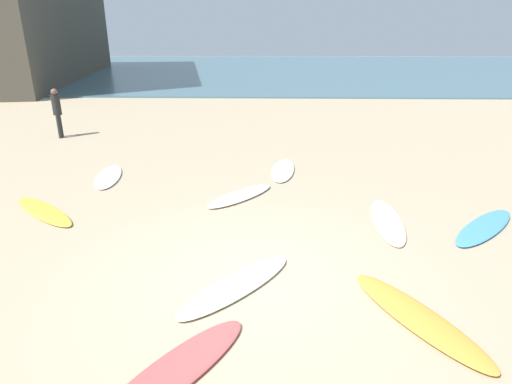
{
  "coord_description": "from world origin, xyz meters",
  "views": [
    {
      "loc": [
        0.27,
        -5.49,
        3.48
      ],
      "look_at": [
        0.03,
        2.87,
        0.3
      ],
      "focal_mm": 29.77,
      "sensor_mm": 36.0,
      "label": 1
    }
  ],
  "objects_px": {
    "surfboard_0": "(283,170)",
    "surfboard_1": "(237,285)",
    "surfboard_6": "(387,221)",
    "beachgoer_near": "(57,111)",
    "surfboard_5": "(175,370)",
    "surfboard_7": "(484,227)",
    "surfboard_2": "(44,211)",
    "surfboard_4": "(417,317)",
    "surfboard_8": "(108,177)",
    "surfboard_3": "(240,196)"
  },
  "relations": [
    {
      "from": "surfboard_4",
      "to": "beachgoer_near",
      "type": "xyz_separation_m",
      "value": [
        -9.16,
        9.76,
        0.88
      ]
    },
    {
      "from": "surfboard_6",
      "to": "surfboard_7",
      "type": "distance_m",
      "value": 1.77
    },
    {
      "from": "surfboard_1",
      "to": "surfboard_3",
      "type": "height_order",
      "value": "surfboard_3"
    },
    {
      "from": "surfboard_8",
      "to": "surfboard_2",
      "type": "bearing_deg",
      "value": 65.57
    },
    {
      "from": "surfboard_1",
      "to": "beachgoer_near",
      "type": "xyz_separation_m",
      "value": [
        -6.79,
        9.09,
        0.89
      ]
    },
    {
      "from": "beachgoer_near",
      "to": "surfboard_3",
      "type": "bearing_deg",
      "value": -149.1
    },
    {
      "from": "surfboard_5",
      "to": "beachgoer_near",
      "type": "bearing_deg",
      "value": 156.86
    },
    {
      "from": "surfboard_3",
      "to": "surfboard_6",
      "type": "relative_size",
      "value": 0.89
    },
    {
      "from": "surfboard_7",
      "to": "surfboard_3",
      "type": "bearing_deg",
      "value": -152.7
    },
    {
      "from": "surfboard_4",
      "to": "surfboard_7",
      "type": "height_order",
      "value": "surfboard_4"
    },
    {
      "from": "surfboard_0",
      "to": "surfboard_1",
      "type": "height_order",
      "value": "surfboard_1"
    },
    {
      "from": "surfboard_2",
      "to": "surfboard_0",
      "type": "bearing_deg",
      "value": -19.9
    },
    {
      "from": "surfboard_2",
      "to": "surfboard_5",
      "type": "relative_size",
      "value": 1.06
    },
    {
      "from": "surfboard_0",
      "to": "surfboard_2",
      "type": "height_order",
      "value": "same"
    },
    {
      "from": "surfboard_1",
      "to": "beachgoer_near",
      "type": "bearing_deg",
      "value": 167.55
    },
    {
      "from": "surfboard_8",
      "to": "surfboard_1",
      "type": "bearing_deg",
      "value": 116.02
    },
    {
      "from": "surfboard_1",
      "to": "surfboard_4",
      "type": "distance_m",
      "value": 2.47
    },
    {
      "from": "surfboard_4",
      "to": "surfboard_7",
      "type": "xyz_separation_m",
      "value": [
        2.14,
        2.75,
        -0.01
      ]
    },
    {
      "from": "surfboard_4",
      "to": "surfboard_8",
      "type": "bearing_deg",
      "value": -71.66
    },
    {
      "from": "surfboard_6",
      "to": "beachgoer_near",
      "type": "xyz_separation_m",
      "value": [
        -9.55,
        6.77,
        0.9
      ]
    },
    {
      "from": "surfboard_4",
      "to": "surfboard_7",
      "type": "relative_size",
      "value": 0.99
    },
    {
      "from": "surfboard_5",
      "to": "surfboard_7",
      "type": "distance_m",
      "value": 6.3
    },
    {
      "from": "surfboard_2",
      "to": "beachgoer_near",
      "type": "xyz_separation_m",
      "value": [
        -2.65,
        6.5,
        0.89
      ]
    },
    {
      "from": "surfboard_7",
      "to": "surfboard_1",
      "type": "bearing_deg",
      "value": -110.43
    },
    {
      "from": "surfboard_1",
      "to": "surfboard_4",
      "type": "relative_size",
      "value": 0.97
    },
    {
      "from": "surfboard_3",
      "to": "surfboard_7",
      "type": "distance_m",
      "value": 4.91
    },
    {
      "from": "surfboard_0",
      "to": "surfboard_7",
      "type": "distance_m",
      "value": 4.99
    },
    {
      "from": "surfboard_2",
      "to": "surfboard_7",
      "type": "xyz_separation_m",
      "value": [
        8.65,
        -0.5,
        -0.0
      ]
    },
    {
      "from": "surfboard_0",
      "to": "surfboard_5",
      "type": "xyz_separation_m",
      "value": [
        -1.38,
        -7.11,
        -0.0
      ]
    },
    {
      "from": "surfboard_7",
      "to": "surfboard_0",
      "type": "bearing_deg",
      "value": -177.69
    },
    {
      "from": "surfboard_2",
      "to": "surfboard_5",
      "type": "distance_m",
      "value": 5.55
    },
    {
      "from": "surfboard_1",
      "to": "surfboard_5",
      "type": "bearing_deg",
      "value": -67.52
    },
    {
      "from": "surfboard_7",
      "to": "surfboard_5",
      "type": "bearing_deg",
      "value": -98.81
    },
    {
      "from": "surfboard_7",
      "to": "surfboard_8",
      "type": "bearing_deg",
      "value": -153.79
    },
    {
      "from": "surfboard_2",
      "to": "surfboard_8",
      "type": "distance_m",
      "value": 2.29
    },
    {
      "from": "surfboard_5",
      "to": "surfboard_6",
      "type": "distance_m",
      "value": 5.17
    },
    {
      "from": "surfboard_6",
      "to": "surfboard_2",
      "type": "bearing_deg",
      "value": 2.59
    },
    {
      "from": "surfboard_5",
      "to": "surfboard_7",
      "type": "xyz_separation_m",
      "value": [
        5.06,
        3.74,
        0.0
      ]
    },
    {
      "from": "surfboard_3",
      "to": "surfboard_8",
      "type": "height_order",
      "value": "surfboard_3"
    },
    {
      "from": "surfboard_0",
      "to": "surfboard_6",
      "type": "height_order",
      "value": "surfboard_0"
    },
    {
      "from": "beachgoer_near",
      "to": "surfboard_5",
      "type": "bearing_deg",
      "value": -169.06
    },
    {
      "from": "surfboard_8",
      "to": "surfboard_6",
      "type": "bearing_deg",
      "value": 147.86
    },
    {
      "from": "surfboard_4",
      "to": "surfboard_8",
      "type": "xyz_separation_m",
      "value": [
        -5.97,
        5.47,
        -0.01
      ]
    },
    {
      "from": "surfboard_7",
      "to": "beachgoer_near",
      "type": "relative_size",
      "value": 1.36
    },
    {
      "from": "surfboard_5",
      "to": "surfboard_2",
      "type": "bearing_deg",
      "value": 166.97
    },
    {
      "from": "surfboard_2",
      "to": "surfboard_7",
      "type": "distance_m",
      "value": 8.67
    },
    {
      "from": "surfboard_1",
      "to": "surfboard_5",
      "type": "xyz_separation_m",
      "value": [
        -0.55,
        -1.65,
        -0.0
      ]
    },
    {
      "from": "surfboard_3",
      "to": "surfboard_7",
      "type": "bearing_deg",
      "value": -156.88
    },
    {
      "from": "surfboard_0",
      "to": "surfboard_5",
      "type": "distance_m",
      "value": 7.24
    },
    {
      "from": "surfboard_7",
      "to": "surfboard_8",
      "type": "xyz_separation_m",
      "value": [
        -8.11,
        2.72,
        -0.0
      ]
    }
  ]
}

